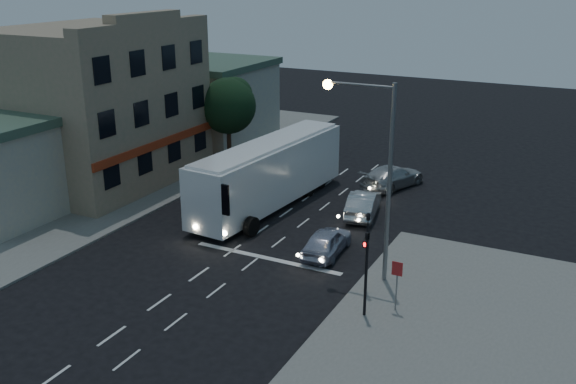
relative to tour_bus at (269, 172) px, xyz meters
The scene contains 14 objects.
ground 8.99m from the tour_bus, 80.59° to the right, with size 120.00×120.00×0.00m, color black.
sidewalk_far 11.78m from the tour_bus, behind, with size 12.00×50.00×0.12m, color slate.
road_markings 6.33m from the tour_bus, 62.92° to the right, with size 8.00×30.55×0.01m.
tour_bus is the anchor object (origin of this frame).
car_suv 7.71m from the tour_bus, 39.46° to the right, with size 1.61×4.00×1.36m, color #B4B7CC.
car_sedan_a 5.88m from the tour_bus, 10.17° to the left, with size 1.52×4.37×1.44m, color silver.
car_sedan_b 8.79m from the tour_bus, 50.51° to the left, with size 2.05×5.05×1.47m, color #B9B9B9.
traffic_signal_main 11.96m from the tour_bus, 40.96° to the right, with size 0.25×0.35×4.10m.
traffic_signal_side 13.82m from the tour_bus, 45.25° to the right, with size 0.18×0.15×4.10m.
regulatory_sign 13.92m from the tour_bus, 39.52° to the right, with size 0.45×0.12×2.20m.
streetlight 11.44m from the tour_bus, 36.17° to the right, with size 3.32×0.44×9.00m.
main_building 12.90m from the tour_bus, behind, with size 10.12×12.00×11.00m.
low_building_north 16.64m from the tour_bus, 136.67° to the left, with size 9.40×9.40×6.50m.
street_tree 9.62m from the tour_bus, 136.60° to the left, with size 4.00×4.00×6.20m.
Camera 1 is at (15.97, -23.31, 13.56)m, focal length 40.00 mm.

